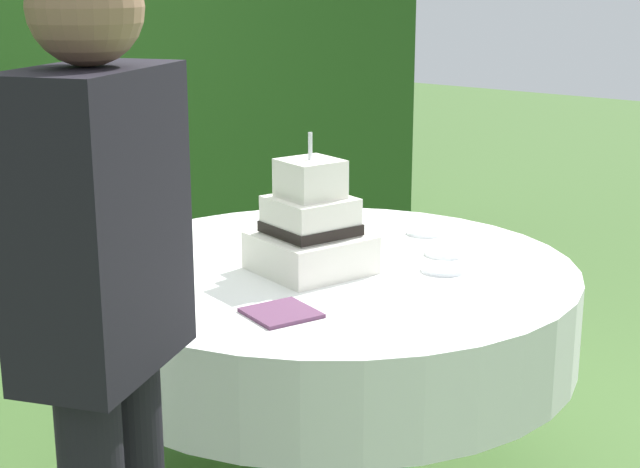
% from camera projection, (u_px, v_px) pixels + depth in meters
% --- Properties ---
extents(cake_table, '(1.42, 1.42, 0.75)m').
position_uv_depth(cake_table, '(329.00, 308.00, 2.79)').
color(cake_table, '#4C4C51').
rests_on(cake_table, ground_plane).
extents(wedding_cake, '(0.34, 0.34, 0.39)m').
position_uv_depth(wedding_cake, '(311.00, 229.00, 2.67)').
color(wedding_cake, white).
rests_on(wedding_cake, cake_table).
extents(serving_plate_near, '(0.13, 0.13, 0.01)m').
position_uv_depth(serving_plate_near, '(443.00, 269.00, 2.69)').
color(serving_plate_near, white).
rests_on(serving_plate_near, cake_table).
extents(serving_plate_far, '(0.12, 0.12, 0.01)m').
position_uv_depth(serving_plate_far, '(445.00, 253.00, 2.85)').
color(serving_plate_far, white).
rests_on(serving_plate_far, cake_table).
extents(serving_plate_left, '(0.12, 0.12, 0.01)m').
position_uv_depth(serving_plate_left, '(425.00, 232.00, 3.08)').
color(serving_plate_left, white).
rests_on(serving_plate_left, cake_table).
extents(napkin_stack, '(0.20, 0.20, 0.01)m').
position_uv_depth(napkin_stack, '(281.00, 313.00, 2.35)').
color(napkin_stack, '#603856').
rests_on(napkin_stack, cake_table).
extents(standing_person, '(0.41, 0.32, 1.60)m').
position_uv_depth(standing_person, '(105.00, 326.00, 1.76)').
color(standing_person, black).
rests_on(standing_person, ground_plane).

